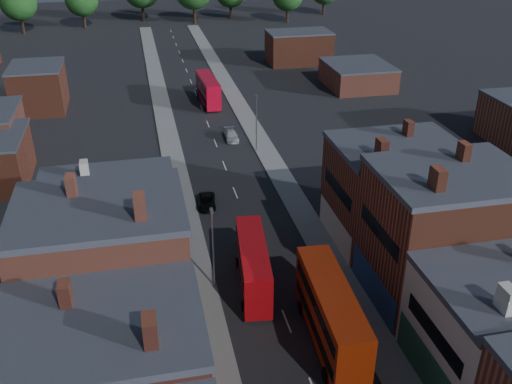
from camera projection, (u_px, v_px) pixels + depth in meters
name	position (u px, v px, depth m)	size (l,w,h in m)	color
pavement_west	(180.00, 190.00, 69.22)	(3.00, 200.00, 0.12)	gray
pavement_east	(283.00, 180.00, 71.66)	(3.00, 200.00, 0.12)	gray
lamp_post_2	(213.00, 243.00, 49.97)	(0.25, 0.70, 8.12)	slate
lamp_post_3	(256.00, 119.00, 77.96)	(0.25, 0.70, 8.12)	slate
bus_0	(253.00, 265.00, 51.06)	(3.55, 10.63, 4.50)	red
bus_1	(331.00, 314.00, 44.39)	(3.54, 12.31, 5.26)	#9E2509
bus_2	(208.00, 90.00, 97.38)	(3.10, 10.85, 4.64)	#B4071D
car_2	(207.00, 201.00, 65.52)	(1.96, 4.26, 1.18)	black
car_3	(231.00, 135.00, 83.61)	(1.79, 4.41, 1.28)	#BABABA
ped_1	(201.00, 360.00, 42.54)	(0.80, 0.44, 1.65)	#461F1C
ped_3	(349.00, 308.00, 47.99)	(0.91, 0.42, 1.56)	#5F5952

